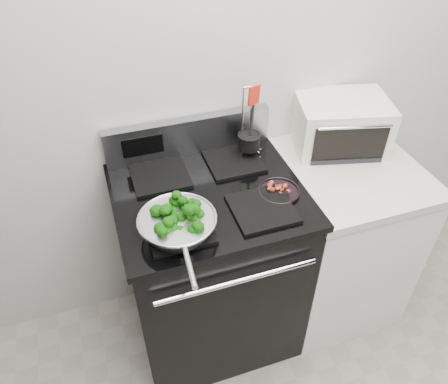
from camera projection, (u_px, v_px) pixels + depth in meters
name	position (u px, v px, depth m)	size (l,w,h in m)	color
back_wall	(250.00, 59.00, 1.88)	(4.00, 0.02, 2.70)	silver
gas_range	(211.00, 265.00, 2.11)	(0.79, 0.69, 1.13)	black
counter	(335.00, 237.00, 2.30)	(0.62, 0.68, 0.92)	white
skillet	(178.00, 224.00, 1.60)	(0.30, 0.47, 0.06)	silver
broccoli_pile	(177.00, 220.00, 1.59)	(0.23, 0.23, 0.08)	black
bacon_plate	(279.00, 189.00, 1.80)	(0.18, 0.18, 0.04)	black
utensil_holder	(249.00, 145.00, 1.97)	(0.12, 0.12, 0.36)	silver
toaster_oven	(341.00, 124.00, 2.06)	(0.48, 0.41, 0.24)	white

